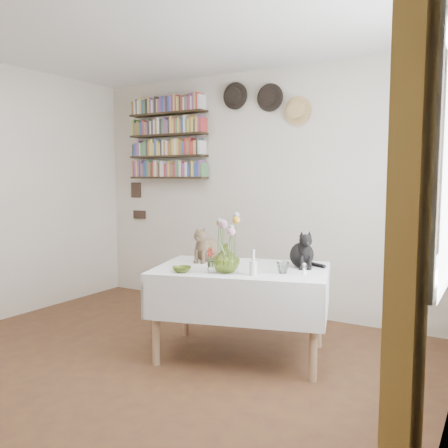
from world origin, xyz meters
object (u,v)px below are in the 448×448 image
Objects in this scene: black_cat at (302,248)px; dining_table at (242,289)px; tabby_cat at (207,243)px; bookshelf_unit at (168,139)px; flower_vase at (226,258)px.

dining_table is at bearing 177.86° from black_cat.
dining_table is 5.05× the size of black_cat.
dining_table is 0.57m from black_cat.
black_cat is (0.78, 0.17, -0.00)m from tabby_cat.
bookshelf_unit reaches higher than dining_table.
black_cat is 2.39m from bookshelf_unit.
dining_table is 5.00× the size of tabby_cat.
flower_vase is (0.38, -0.32, -0.04)m from tabby_cat.
flower_vase is (-0.01, -0.22, 0.28)m from dining_table.
black_cat is (0.39, 0.26, 0.32)m from dining_table.
tabby_cat is 0.30× the size of bookshelf_unit.
tabby_cat is 1.01× the size of black_cat.
flower_vase is at bearing -92.98° from dining_table.
black_cat is 1.41× the size of flower_vase.
black_cat is at bearing 8.17° from tabby_cat.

